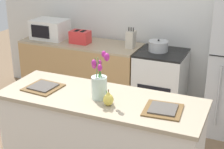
% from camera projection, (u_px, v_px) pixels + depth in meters
% --- Properties ---
extents(back_wall, '(5.20, 0.08, 2.70)m').
position_uv_depth(back_wall, '(165.00, 10.00, 4.52)').
color(back_wall, silver).
rests_on(back_wall, ground_plane).
extents(kitchen_island, '(1.80, 0.66, 0.94)m').
position_uv_depth(kitchen_island, '(101.00, 144.00, 3.13)').
color(kitchen_island, silver).
rests_on(kitchen_island, ground_plane).
extents(back_counter, '(1.68, 0.60, 0.90)m').
position_uv_depth(back_counter, '(82.00, 72.00, 4.90)').
color(back_counter, tan).
rests_on(back_counter, ground_plane).
extents(stove_range, '(0.60, 0.61, 0.90)m').
position_uv_depth(stove_range, '(160.00, 85.00, 4.47)').
color(stove_range, silver).
rests_on(stove_range, ground_plane).
extents(flower_vase, '(0.16, 0.14, 0.42)m').
position_uv_depth(flower_vase, '(100.00, 84.00, 2.89)').
color(flower_vase, silver).
rests_on(flower_vase, kitchen_island).
extents(pear_figurine, '(0.09, 0.09, 0.14)m').
position_uv_depth(pear_figurine, '(108.00, 99.00, 2.79)').
color(pear_figurine, '#E5CC4C').
rests_on(pear_figurine, kitchen_island).
extents(plate_setting_left, '(0.32, 0.32, 0.02)m').
position_uv_depth(plate_setting_left, '(43.00, 87.00, 3.14)').
color(plate_setting_left, brown).
rests_on(plate_setting_left, kitchen_island).
extents(plate_setting_right, '(0.32, 0.32, 0.02)m').
position_uv_depth(plate_setting_right, '(163.00, 109.00, 2.72)').
color(plate_setting_right, brown).
rests_on(plate_setting_right, kitchen_island).
extents(toaster, '(0.28, 0.18, 0.17)m').
position_uv_depth(toaster, '(80.00, 37.00, 4.66)').
color(toaster, red).
rests_on(toaster, back_counter).
extents(cooking_pot, '(0.25, 0.25, 0.15)m').
position_uv_depth(cooking_pot, '(158.00, 46.00, 4.32)').
color(cooking_pot, '#B2B5B7').
rests_on(cooking_pot, stove_range).
extents(microwave, '(0.48, 0.37, 0.27)m').
position_uv_depth(microwave, '(50.00, 29.00, 4.87)').
color(microwave, white).
rests_on(microwave, back_counter).
extents(knife_block, '(0.10, 0.14, 0.27)m').
position_uv_depth(knife_block, '(131.00, 39.00, 4.44)').
color(knife_block, beige).
rests_on(knife_block, back_counter).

